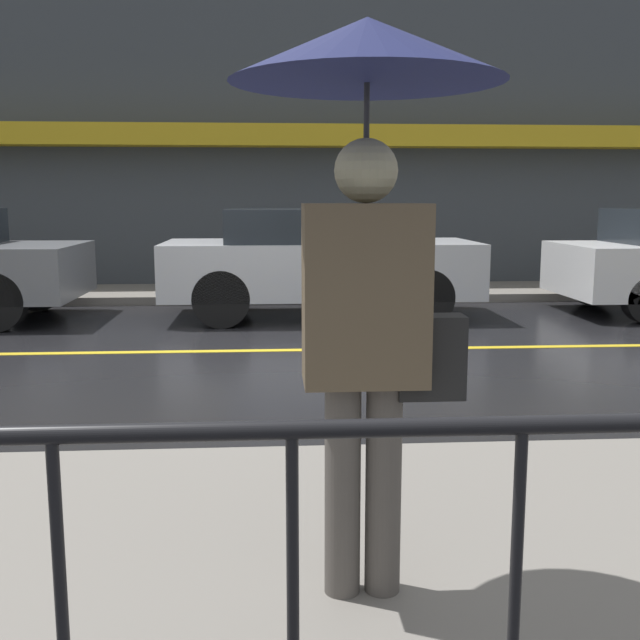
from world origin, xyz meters
The scene contains 8 objects.
ground_plane centered at (0.00, 0.00, 0.00)m, with size 80.00×80.00×0.00m, color black.
sidewalk_near centered at (0.00, -5.05, 0.06)m, with size 28.00×3.19×0.13m.
sidewalk_far centered at (0.00, 4.34, 0.06)m, with size 28.00×1.78×0.13m.
lane_marking centered at (0.00, 0.00, 0.00)m, with size 25.20×0.12×0.01m.
building_storefront centered at (0.00, 5.35, 2.60)m, with size 28.00×0.85×5.20m.
railing_foreground centered at (0.00, -6.39, 0.79)m, with size 12.00×0.04×1.05m.
pedestrian centered at (0.52, -5.12, 1.68)m, with size 0.93×0.93×2.04m.
car_silver centered at (0.82, 2.23, 0.76)m, with size 4.10×1.74×1.44m.
Camera 1 is at (0.18, -7.70, 1.57)m, focal length 42.00 mm.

